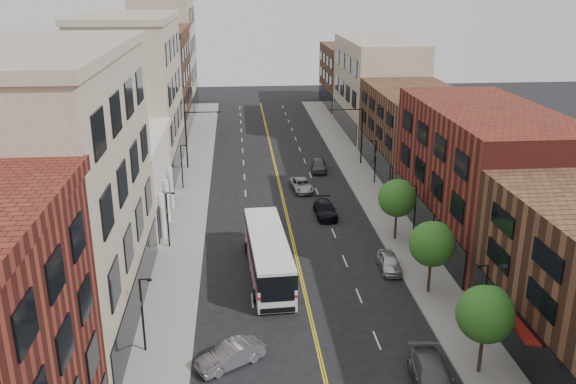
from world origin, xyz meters
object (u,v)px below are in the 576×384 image
object	(u,v)px
car_parked_mid	(432,378)
car_parked_far	(389,262)
city_bus	(268,253)
car_lane_c	(319,165)
car_lane_a	(325,209)
car_lane_behind	(271,220)
car_angle_b	(230,355)
car_lane_b	(301,185)

from	to	relation	value
car_parked_mid	car_parked_far	bearing A→B (deg)	90.22
city_bus	car_lane_c	bearing A→B (deg)	71.32
car_lane_a	car_lane_behind	bearing A→B (deg)	-158.16
car_parked_mid	car_angle_b	bearing A→B (deg)	168.96
car_lane_b	car_parked_mid	bearing A→B (deg)	-91.04
city_bus	car_angle_b	size ratio (longest dim) A/B	3.05
car_angle_b	car_parked_far	size ratio (longest dim) A/B	1.09
city_bus	car_parked_far	world-z (taller)	city_bus
car_parked_mid	city_bus	bearing A→B (deg)	124.41
car_angle_b	car_lane_b	xyz separation A→B (m)	(7.91, 32.31, -0.06)
city_bus	car_parked_far	xyz separation A→B (m)	(9.89, -0.01, -1.27)
car_parked_far	car_parked_mid	bearing A→B (deg)	-92.30
car_lane_behind	city_bus	bearing A→B (deg)	83.01
car_parked_far	car_lane_behind	world-z (taller)	car_parked_far
car_parked_far	car_lane_a	distance (m)	12.83
city_bus	car_angle_b	xyz separation A→B (m)	(-3.01, -11.95, -1.23)
car_lane_a	car_lane_c	size ratio (longest dim) A/B	1.10
car_lane_behind	car_parked_mid	bearing A→B (deg)	104.68
car_lane_behind	car_lane_a	size ratio (longest dim) A/B	0.84
car_parked_mid	car_lane_c	world-z (taller)	car_parked_mid
car_angle_b	car_lane_b	size ratio (longest dim) A/B	0.92
car_lane_a	car_parked_mid	bearing A→B (deg)	-86.21
city_bus	car_parked_mid	bearing A→B (deg)	-63.41
car_lane_behind	car_lane_b	bearing A→B (deg)	-114.10
car_lane_behind	car_lane_b	xyz separation A→B (m)	(4.11, 10.36, -0.02)
city_bus	car_lane_b	xyz separation A→B (m)	(4.90, 20.36, -1.29)
car_parked_mid	car_lane_b	size ratio (longest dim) A/B	1.16
car_lane_a	city_bus	bearing A→B (deg)	-118.19
city_bus	car_parked_far	size ratio (longest dim) A/B	3.31
car_angle_b	car_lane_a	bearing A→B (deg)	127.29
car_lane_a	car_lane_b	xyz separation A→B (m)	(-1.52, 8.02, -0.06)
car_parked_far	car_lane_a	xyz separation A→B (m)	(-3.48, 12.35, 0.03)
city_bus	car_lane_a	bearing A→B (deg)	59.78
car_lane_behind	car_lane_a	xyz separation A→B (m)	(5.63, 2.34, 0.04)
city_bus	car_lane_behind	distance (m)	10.12
car_angle_b	car_parked_mid	distance (m)	12.08
car_lane_behind	car_lane_c	size ratio (longest dim) A/B	0.92
car_angle_b	car_parked_mid	xyz separation A→B (m)	(11.61, -3.35, 0.08)
car_parked_mid	car_lane_a	world-z (taller)	car_parked_mid
city_bus	car_lane_behind	world-z (taller)	city_bus
car_parked_far	car_angle_b	bearing A→B (deg)	-134.68
city_bus	car_lane_b	distance (m)	20.98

